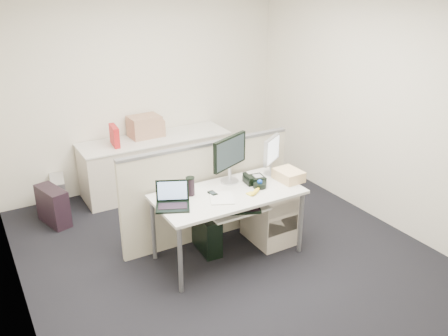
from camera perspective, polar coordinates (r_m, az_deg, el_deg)
floor at (r=5.15m, az=0.47°, el=-10.39°), size 4.00×4.50×0.01m
wall_back at (r=6.52m, az=-9.69°, el=9.46°), size 4.00×0.02×2.70m
wall_front at (r=3.01m, az=23.02°, el=-8.20°), size 4.00×0.02×2.70m
wall_left at (r=4.00m, az=-25.02°, el=-0.92°), size 0.02×4.50×2.70m
wall_right at (r=5.79m, az=17.98°, el=7.01°), size 0.02×4.50×2.70m
desk at (r=4.82m, az=0.50°, el=-3.70°), size 1.50×0.75×0.73m
keyboard_tray at (r=4.70m, az=1.61°, el=-5.03°), size 0.62×0.32×0.02m
drawer_pedestal at (r=5.28m, az=5.38°, el=-5.45°), size 0.40×0.55×0.65m
cubicle_partition at (r=5.22m, az=-1.99°, el=-2.95°), size 2.00×0.06×1.10m
back_counter at (r=6.53m, az=-8.12°, el=0.46°), size 2.00×0.60×0.72m
monitor_main at (r=4.93m, az=0.69°, el=1.01°), size 0.54×0.38×0.51m
monitor_small at (r=5.17m, az=5.71°, el=1.43°), size 0.38×0.33×0.42m
laptop at (r=4.47m, az=-6.24°, el=-3.43°), size 0.39×0.35×0.24m
trackball at (r=4.91m, az=4.32°, el=-2.04°), size 0.17×0.17×0.05m
desk_phone at (r=5.02m, az=3.67°, el=-1.40°), size 0.23×0.20×0.07m
paper_stack at (r=4.67m, az=-0.27°, el=-3.62°), size 0.33×0.36×0.01m
sticky_pad at (r=4.76m, az=3.25°, el=-3.12°), size 0.09×0.09×0.01m
travel_mug at (r=4.72m, az=-4.07°, el=-2.26°), size 0.11×0.11×0.18m
banana at (r=4.78m, az=3.81°, el=-2.85°), size 0.18×0.14×0.04m
cellphone at (r=4.76m, az=-1.36°, el=-3.08°), size 0.07×0.12×0.02m
manila_folders at (r=5.10m, az=7.78°, el=-0.86°), size 0.24×0.31×0.11m
keyboard at (r=4.64m, az=1.47°, el=-5.08°), size 0.50×0.35×0.03m
pc_tower_desk at (r=5.13m, az=-2.12°, el=-7.77°), size 0.21×0.46×0.42m
pc_tower_spare_dark at (r=5.98m, az=-19.88°, el=-4.31°), size 0.32×0.52×0.45m
pc_tower_spare_silver at (r=6.37m, az=-19.25°, el=-2.82°), size 0.24×0.45×0.40m
cardboard_box_left at (r=6.44m, az=-9.53°, el=4.88°), size 0.42×0.32×0.30m
cardboard_box_right at (r=6.48m, az=-8.76°, el=4.74°), size 0.36×0.30×0.24m
red_binder at (r=6.18m, az=-13.03°, el=3.72°), size 0.10×0.30×0.28m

